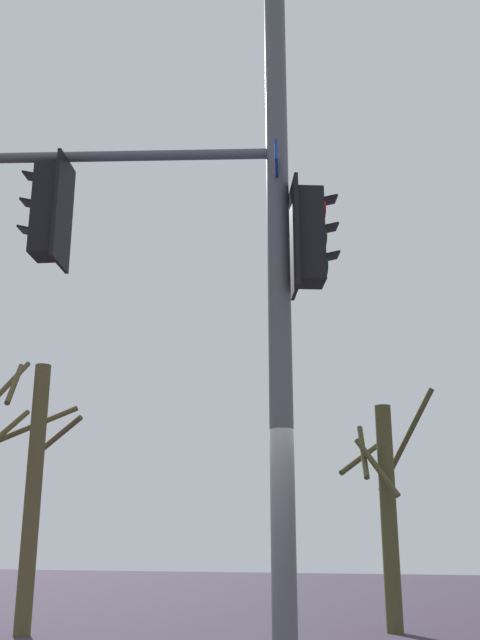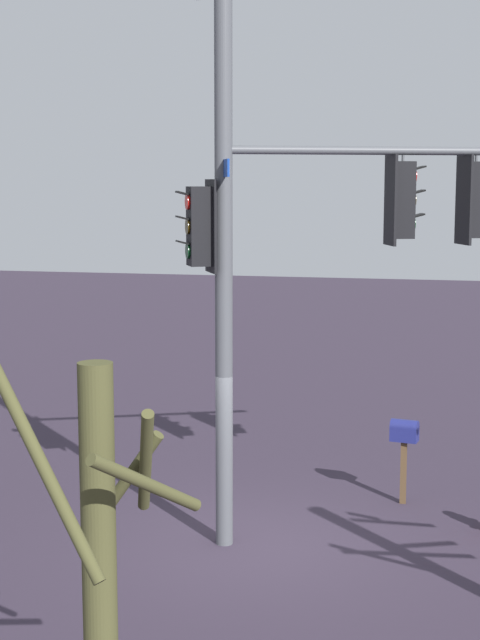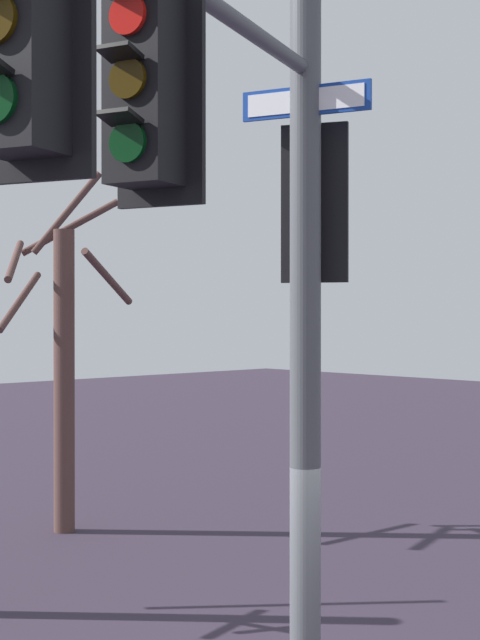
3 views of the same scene
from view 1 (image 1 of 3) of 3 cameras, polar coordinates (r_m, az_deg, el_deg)
main_signal_pole_assembly at (r=8.38m, az=-3.60°, el=8.05°), size 3.13×5.74×8.70m
bare_tree_behind_pole at (r=13.56m, az=-15.67°, el=-11.57°), size 2.05×1.65×4.79m
bare_tree_across_street at (r=13.71m, az=11.18°, el=-13.62°), size 1.47×1.71×4.16m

